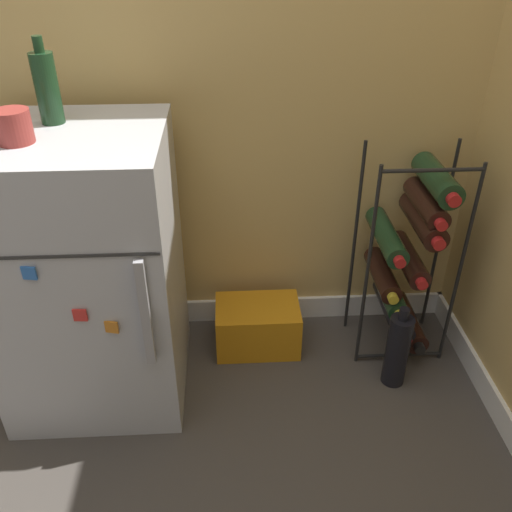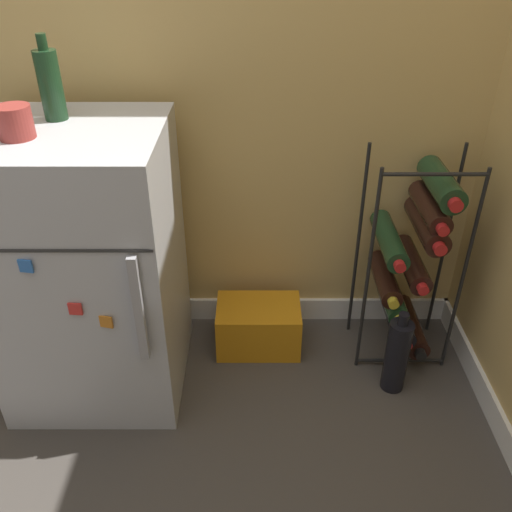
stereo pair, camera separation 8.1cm
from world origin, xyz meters
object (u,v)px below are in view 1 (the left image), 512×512
object	(u,v)px
fridge_top_cup	(13,127)
fridge_top_bottle	(47,87)
mini_fridge	(89,273)
wine_rack	(406,256)
soda_box	(258,326)
loose_bottle_floor	(397,350)

from	to	relation	value
fridge_top_cup	fridge_top_bottle	bearing A→B (deg)	70.91
mini_fridge	wine_rack	world-z (taller)	mini_fridge
soda_box	loose_bottle_floor	world-z (taller)	loose_bottle_floor
fridge_top_bottle	wine_rack	bearing A→B (deg)	2.64
wine_rack	fridge_top_cup	size ratio (longest dim) A/B	8.42
wine_rack	loose_bottle_floor	world-z (taller)	wine_rack
wine_rack	loose_bottle_floor	distance (m)	0.31
fridge_top_cup	loose_bottle_floor	size ratio (longest dim) A/B	0.29
wine_rack	loose_bottle_floor	size ratio (longest dim) A/B	2.44
mini_fridge	fridge_top_bottle	world-z (taller)	fridge_top_bottle
soda_box	fridge_top_cup	size ratio (longest dim) A/B	3.36
mini_fridge	soda_box	world-z (taller)	mini_fridge
fridge_top_cup	fridge_top_bottle	size ratio (longest dim) A/B	0.40
wine_rack	mini_fridge	bearing A→B (deg)	-172.50
soda_box	wine_rack	bearing A→B (deg)	-1.34
mini_fridge	loose_bottle_floor	distance (m)	1.01
fridge_top_bottle	soda_box	bearing A→B (deg)	6.20
soda_box	fridge_top_bottle	xyz separation A→B (m)	(-0.56, -0.06, 0.88)
loose_bottle_floor	fridge_top_cup	bearing A→B (deg)	-179.93
fridge_top_cup	loose_bottle_floor	bearing A→B (deg)	0.07
wine_rack	fridge_top_cup	xyz separation A→B (m)	(-1.10, -0.20, 0.53)
fridge_top_bottle	loose_bottle_floor	xyz separation A→B (m)	(1.00, -0.15, -0.83)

